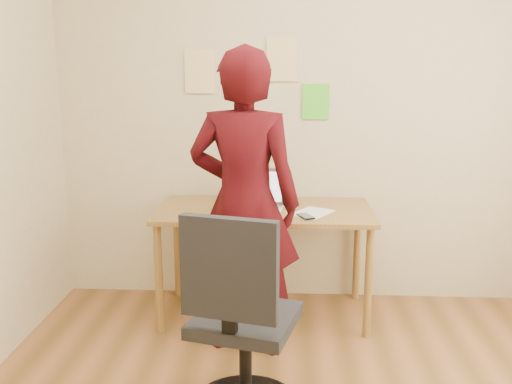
# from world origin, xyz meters

# --- Properties ---
(room) EXTENTS (3.58, 3.58, 2.78)m
(room) POSITION_xyz_m (0.00, 0.00, 1.35)
(room) COLOR brown
(room) RESTS_ON ground
(desk) EXTENTS (1.40, 0.70, 0.74)m
(desk) POSITION_xyz_m (-0.28, 1.38, 0.65)
(desk) COLOR olive
(desk) RESTS_ON ground
(laptop) EXTENTS (0.38, 0.35, 0.25)m
(laptop) POSITION_xyz_m (-0.33, 1.37, 0.79)
(laptop) COLOR silver
(laptop) RESTS_ON desk
(paper_sheet) EXTENTS (0.32, 0.35, 0.00)m
(paper_sheet) POSITION_xyz_m (0.03, 1.30, 0.74)
(paper_sheet) COLOR white
(paper_sheet) RESTS_ON desk
(phone) EXTENTS (0.12, 0.15, 0.01)m
(phone) POSITION_xyz_m (-0.01, 1.19, 0.75)
(phone) COLOR black
(phone) RESTS_ON desk
(wall_note_left) EXTENTS (0.21, 0.00, 0.30)m
(wall_note_left) POSITION_xyz_m (-0.74, 1.74, 1.62)
(wall_note_left) COLOR #ECC98D
(wall_note_left) RESTS_ON room
(wall_note_mid) EXTENTS (0.21, 0.00, 0.30)m
(wall_note_mid) POSITION_xyz_m (-0.18, 1.74, 1.70)
(wall_note_mid) COLOR #ECC98D
(wall_note_mid) RESTS_ON room
(wall_note_right) EXTENTS (0.18, 0.00, 0.24)m
(wall_note_right) POSITION_xyz_m (0.06, 1.74, 1.42)
(wall_note_right) COLOR #59D730
(wall_note_right) RESTS_ON room
(office_chair) EXTENTS (0.56, 0.57, 1.04)m
(office_chair) POSITION_xyz_m (-0.34, 0.20, 0.44)
(office_chair) COLOR black
(office_chair) RESTS_ON ground
(person) EXTENTS (0.70, 0.52, 1.77)m
(person) POSITION_xyz_m (-0.38, 0.93, 0.89)
(person) COLOR #39070C
(person) RESTS_ON ground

